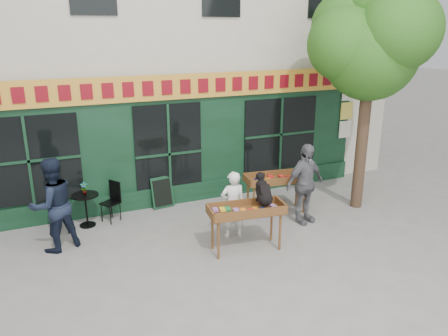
{
  "coord_description": "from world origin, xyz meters",
  "views": [
    {
      "loc": [
        -2.94,
        -7.83,
        4.3
      ],
      "look_at": [
        0.71,
        0.5,
        1.42
      ],
      "focal_mm": 35.0,
      "sensor_mm": 36.0,
      "label": 1
    }
  ],
  "objects_px": {
    "man_left": "(53,205)",
    "book_cart_right": "(277,181)",
    "book_cart_center": "(246,212)",
    "dog": "(264,189)",
    "bistro_table": "(86,204)",
    "woman": "(233,205)",
    "man_right": "(305,184)"
  },
  "relations": [
    {
      "from": "book_cart_center",
      "to": "bistro_table",
      "type": "distance_m",
      "value": 3.77
    },
    {
      "from": "dog",
      "to": "woman",
      "type": "relative_size",
      "value": 0.4
    },
    {
      "from": "book_cart_center",
      "to": "book_cart_right",
      "type": "xyz_separation_m",
      "value": [
        1.52,
        1.43,
        0.0
      ]
    },
    {
      "from": "man_right",
      "to": "bistro_table",
      "type": "xyz_separation_m",
      "value": [
        -4.66,
        1.79,
        -0.4
      ]
    },
    {
      "from": "dog",
      "to": "man_right",
      "type": "distance_m",
      "value": 1.68
    },
    {
      "from": "man_right",
      "to": "man_left",
      "type": "distance_m",
      "value": 5.43
    },
    {
      "from": "book_cart_right",
      "to": "bistro_table",
      "type": "bearing_deg",
      "value": 174.27
    },
    {
      "from": "man_left",
      "to": "book_cart_right",
      "type": "bearing_deg",
      "value": 156.39
    },
    {
      "from": "woman",
      "to": "book_cart_right",
      "type": "height_order",
      "value": "woman"
    },
    {
      "from": "book_cart_center",
      "to": "dog",
      "type": "bearing_deg",
      "value": -1.48
    },
    {
      "from": "woman",
      "to": "book_cart_right",
      "type": "xyz_separation_m",
      "value": [
        1.52,
        0.78,
        0.08
      ]
    },
    {
      "from": "book_cart_center",
      "to": "bistro_table",
      "type": "relative_size",
      "value": 2.05
    },
    {
      "from": "dog",
      "to": "woman",
      "type": "height_order",
      "value": "dog"
    },
    {
      "from": "book_cart_right",
      "to": "man_right",
      "type": "relative_size",
      "value": 0.83
    },
    {
      "from": "book_cart_center",
      "to": "book_cart_right",
      "type": "height_order",
      "value": "same"
    },
    {
      "from": "dog",
      "to": "man_right",
      "type": "height_order",
      "value": "man_right"
    },
    {
      "from": "book_cart_right",
      "to": "bistro_table",
      "type": "xyz_separation_m",
      "value": [
        -4.36,
        1.04,
        -0.28
      ]
    },
    {
      "from": "book_cart_center",
      "to": "dog",
      "type": "distance_m",
      "value": 0.59
    },
    {
      "from": "bistro_table",
      "to": "man_right",
      "type": "bearing_deg",
      "value": -21.01
    },
    {
      "from": "woman",
      "to": "man_right",
      "type": "xyz_separation_m",
      "value": [
        1.82,
        0.03,
        0.2
      ]
    },
    {
      "from": "book_cart_right",
      "to": "man_left",
      "type": "xyz_separation_m",
      "value": [
        -5.06,
        0.14,
        0.15
      ]
    },
    {
      "from": "book_cart_center",
      "to": "book_cart_right",
      "type": "bearing_deg",
      "value": 49.82
    },
    {
      "from": "man_right",
      "to": "bistro_table",
      "type": "height_order",
      "value": "man_right"
    },
    {
      "from": "book_cart_right",
      "to": "bistro_table",
      "type": "relative_size",
      "value": 2.07
    },
    {
      "from": "book_cart_right",
      "to": "bistro_table",
      "type": "distance_m",
      "value": 4.49
    },
    {
      "from": "dog",
      "to": "book_cart_right",
      "type": "xyz_separation_m",
      "value": [
        1.17,
        1.48,
        -0.47
      ]
    },
    {
      "from": "dog",
      "to": "book_cart_right",
      "type": "bearing_deg",
      "value": 58.22
    },
    {
      "from": "dog",
      "to": "bistro_table",
      "type": "bearing_deg",
      "value": 148.31
    },
    {
      "from": "man_left",
      "to": "woman",
      "type": "bearing_deg",
      "value": 143.4
    },
    {
      "from": "dog",
      "to": "bistro_table",
      "type": "xyz_separation_m",
      "value": [
        -3.18,
        2.52,
        -0.75
      ]
    },
    {
      "from": "man_right",
      "to": "dog",
      "type": "bearing_deg",
      "value": -165.99
    },
    {
      "from": "book_cart_center",
      "to": "woman",
      "type": "distance_m",
      "value": 0.66
    }
  ]
}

